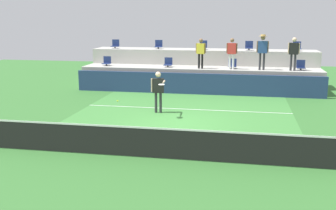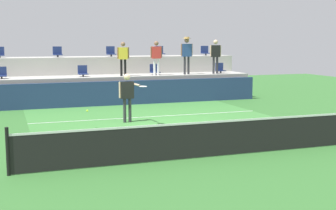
{
  "view_description": "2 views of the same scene",
  "coord_description": "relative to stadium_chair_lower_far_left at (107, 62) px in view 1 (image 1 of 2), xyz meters",
  "views": [
    {
      "loc": [
        2.4,
        -14.79,
        3.99
      ],
      "look_at": [
        -0.29,
        -0.52,
        0.81
      ],
      "focal_mm": 43.32,
      "sensor_mm": 36.0,
      "label": 1
    },
    {
      "loc": [
        -5.2,
        -14.36,
        2.92
      ],
      "look_at": [
        -0.54,
        -1.26,
        0.97
      ],
      "focal_mm": 49.47,
      "sensor_mm": 36.0,
      "label": 2
    }
  ],
  "objects": [
    {
      "name": "stadium_chair_upper_left",
      "position": [
        2.64,
        1.8,
        0.85
      ],
      "size": [
        0.44,
        0.4,
        0.52
      ],
      "color": "#2D2D33",
      "rests_on": "seating_tier_upper"
    },
    {
      "name": "stadium_chair_upper_center",
      "position": [
        5.31,
        1.8,
        0.85
      ],
      "size": [
        0.44,
        0.4,
        0.52
      ],
      "color": "#2D2D33",
      "rests_on": "seating_tier_upper"
    },
    {
      "name": "stadium_chair_upper_far_left",
      "position": [
        -0.05,
        1.8,
        0.85
      ],
      "size": [
        0.44,
        0.4,
        0.52
      ],
      "color": "#2D2D33",
      "rests_on": "seating_tier_upper"
    },
    {
      "name": "tennis_player",
      "position": [
        4.22,
        -5.72,
        -0.39
      ],
      "size": [
        0.77,
        1.2,
        1.75
      ],
      "color": "#2D2D33",
      "rests_on": "ground_plane"
    },
    {
      "name": "stadium_chair_upper_far_right",
      "position": [
        10.58,
        1.8,
        0.85
      ],
      "size": [
        0.44,
        0.4,
        0.52
      ],
      "color": "#2D2D33",
      "rests_on": "seating_tier_upper"
    },
    {
      "name": "court_service_line",
      "position": [
        5.3,
        -4.83,
        -1.46
      ],
      "size": [
        9.0,
        0.06,
        0.0
      ],
      "primitive_type": "cube",
      "color": "white",
      "rests_on": "ground_plane"
    },
    {
      "name": "spectator_in_grey",
      "position": [
        7.04,
        -0.38,
        0.77
      ],
      "size": [
        0.58,
        0.24,
        1.64
      ],
      "color": "white",
      "rests_on": "seating_tier_lower"
    },
    {
      "name": "tennis_net",
      "position": [
        5.3,
        -11.23,
        -0.97
      ],
      "size": [
        10.48,
        0.08,
        1.07
      ],
      "color": "black",
      "rests_on": "ground_plane"
    },
    {
      "name": "seating_tier_lower",
      "position": [
        5.3,
        0.07,
        -0.84
      ],
      "size": [
        13.0,
        1.8,
        1.25
      ],
      "primitive_type": "cube",
      "color": "#ADAAA3",
      "rests_on": "ground_plane"
    },
    {
      "name": "spectator_in_white",
      "position": [
        10.17,
        -0.38,
        0.81
      ],
      "size": [
        0.6,
        0.24,
        1.7
      ],
      "color": "#2D2D33",
      "rests_on": "seating_tier_lower"
    },
    {
      "name": "stadium_chair_lower_far_left",
      "position": [
        0.0,
        0.0,
        0.0
      ],
      "size": [
        0.44,
        0.4,
        0.52
      ],
      "color": "#2D2D33",
      "rests_on": "seating_tier_lower"
    },
    {
      "name": "sponsor_backboard",
      "position": [
        5.3,
        -1.23,
        -0.91
      ],
      "size": [
        13.0,
        0.16,
        1.1
      ],
      "primitive_type": "cube",
      "color": "navy",
      "rests_on": "ground_plane"
    },
    {
      "name": "court_inner_paint",
      "position": [
        5.3,
        -6.23,
        -1.46
      ],
      "size": [
        9.0,
        10.0,
        0.01
      ],
      "primitive_type": "cube",
      "color": "#3D7F38",
      "rests_on": "ground_plane"
    },
    {
      "name": "stadium_chair_lower_right",
      "position": [
        7.08,
        0.0,
        0.0
      ],
      "size": [
        0.44,
        0.4,
        0.52
      ],
      "color": "#2D2D33",
      "rests_on": "seating_tier_lower"
    },
    {
      "name": "seating_tier_upper",
      "position": [
        5.3,
        1.87,
        -0.41
      ],
      "size": [
        13.0,
        1.8,
        2.1
      ],
      "primitive_type": "cube",
      "color": "#ADAAA3",
      "rests_on": "ground_plane"
    },
    {
      "name": "spectator_leaning_on_rail",
      "position": [
        5.4,
        -0.38,
        0.74
      ],
      "size": [
        0.57,
        0.26,
        1.6
      ],
      "color": "black",
      "rests_on": "seating_tier_lower"
    },
    {
      "name": "tennis_ball",
      "position": [
        2.65,
        -6.41,
        -0.86
      ],
      "size": [
        0.07,
        0.07,
        0.07
      ],
      "color": "#CCE033"
    },
    {
      "name": "ground_plane",
      "position": [
        5.3,
        -7.23,
        -1.46
      ],
      "size": [
        40.0,
        40.0,
        0.0
      ],
      "primitive_type": "plane",
      "color": "#336B2D"
    },
    {
      "name": "stadium_chair_upper_right",
      "position": [
        7.94,
        1.8,
        0.85
      ],
      "size": [
        0.44,
        0.4,
        0.52
      ],
      "color": "#2D2D33",
      "rests_on": "seating_tier_upper"
    },
    {
      "name": "stadium_chair_lower_left",
      "position": [
        3.57,
        0.0,
        0.0
      ],
      "size": [
        0.44,
        0.4,
        0.52
      ],
      "color": "#2D2D33",
      "rests_on": "seating_tier_lower"
    },
    {
      "name": "spectator_with_hat",
      "position": [
        8.61,
        -0.38,
        0.93
      ],
      "size": [
        0.62,
        0.44,
        1.84
      ],
      "color": "#2D2D33",
      "rests_on": "seating_tier_lower"
    },
    {
      "name": "stadium_chair_lower_far_right",
      "position": [
        10.62,
        0.0,
        0.0
      ],
      "size": [
        0.44,
        0.4,
        0.52
      ],
      "color": "#2D2D33",
      "rests_on": "seating_tier_lower"
    }
  ]
}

